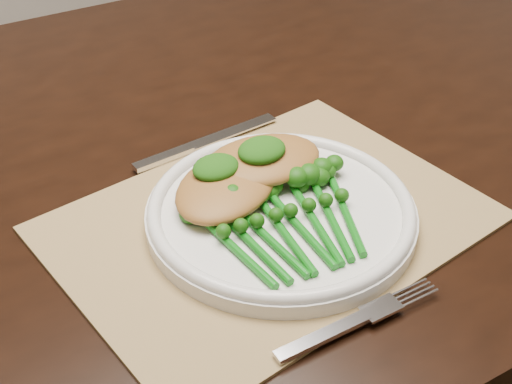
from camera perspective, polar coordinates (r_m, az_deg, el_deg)
dining_table at (r=1.11m, az=-4.12°, el=-11.97°), size 1.70×1.09×0.75m
placemat at (r=0.73m, az=1.02°, el=-2.41°), size 0.42×0.32×0.00m
dinner_plate at (r=0.72m, az=2.02°, el=-1.56°), size 0.27×0.27×0.02m
knife at (r=0.84m, az=-5.03°, el=3.66°), size 0.19×0.02×0.01m
fork at (r=0.63m, az=8.99°, el=-9.66°), size 0.17×0.04×0.01m
chicken_fillet_left at (r=0.73m, az=-2.38°, el=0.51°), size 0.16×0.14×0.03m
chicken_fillet_right at (r=0.75m, az=0.50°, el=2.56°), size 0.15×0.11×0.03m
pesto_dollop_left at (r=0.73m, az=-3.24°, el=1.98°), size 0.05×0.04×0.02m
pesto_dollop_right at (r=0.74m, az=0.46°, el=3.37°), size 0.05×0.04×0.02m
broccolini_bundle at (r=0.69m, az=2.92°, el=-3.09°), size 0.17×0.19×0.04m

